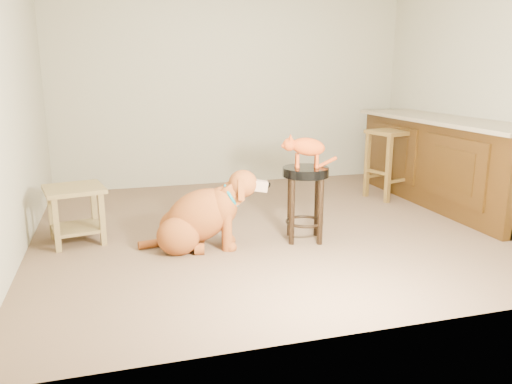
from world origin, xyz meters
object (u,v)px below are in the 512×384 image
object	(u,v)px
padded_stool	(305,189)
tabby_kitten	(305,148)
side_table	(75,206)
golden_retriever	(200,218)
wood_stool	(389,163)

from	to	relation	value
padded_stool	tabby_kitten	size ratio (longest dim) A/B	1.30
side_table	tabby_kitten	bearing A→B (deg)	-14.03
side_table	tabby_kitten	xyz separation A→B (m)	(1.88, -0.47, 0.49)
padded_stool	tabby_kitten	xyz separation A→B (m)	(-0.01, 0.00, 0.35)
side_table	golden_retriever	distance (m)	1.08
tabby_kitten	padded_stool	bearing A→B (deg)	-5.72
wood_stool	tabby_kitten	bearing A→B (deg)	-142.77
padded_stool	golden_retriever	distance (m)	0.92
tabby_kitten	wood_stool	bearing A→B (deg)	53.29
golden_retriever	tabby_kitten	xyz separation A→B (m)	(0.89, -0.04, 0.55)
padded_stool	wood_stool	distance (m)	1.84
padded_stool	side_table	world-z (taller)	padded_stool
padded_stool	side_table	xyz separation A→B (m)	(-1.89, 0.47, -0.13)
padded_stool	golden_retriever	size ratio (longest dim) A/B	0.59
padded_stool	tabby_kitten	distance (m)	0.35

